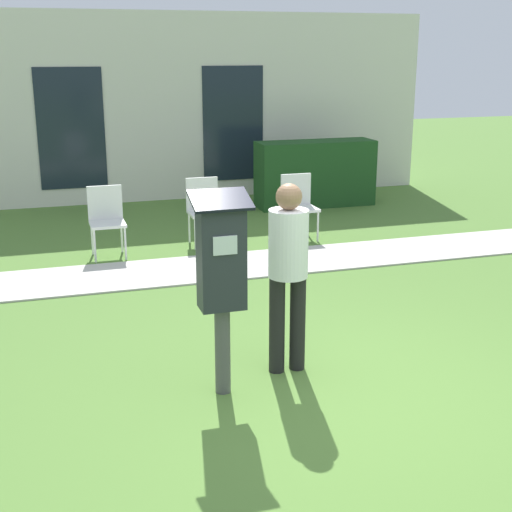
{
  "coord_description": "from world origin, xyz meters",
  "views": [
    {
      "loc": [
        -2.01,
        -4.5,
        2.59
      ],
      "look_at": [
        -0.44,
        0.53,
        1.05
      ],
      "focal_mm": 50.0,
      "sensor_mm": 36.0,
      "label": 1
    }
  ],
  "objects_px": {
    "outdoor_chair_left": "(106,216)",
    "outdoor_chair_right": "(298,201)",
    "outdoor_chair_middle": "(204,206)",
    "parking_meter": "(221,268)",
    "person_standing": "(288,263)"
  },
  "relations": [
    {
      "from": "outdoor_chair_right",
      "to": "person_standing",
      "type": "bearing_deg",
      "value": -128.35
    },
    {
      "from": "outdoor_chair_middle",
      "to": "outdoor_chair_right",
      "type": "relative_size",
      "value": 1.0
    },
    {
      "from": "outdoor_chair_left",
      "to": "outdoor_chair_middle",
      "type": "relative_size",
      "value": 1.0
    },
    {
      "from": "person_standing",
      "to": "outdoor_chair_middle",
      "type": "xyz_separation_m",
      "value": [
        0.27,
        4.14,
        -0.4
      ]
    },
    {
      "from": "person_standing",
      "to": "outdoor_chair_middle",
      "type": "relative_size",
      "value": 1.76
    },
    {
      "from": "outdoor_chair_left",
      "to": "outdoor_chair_middle",
      "type": "xyz_separation_m",
      "value": [
        1.33,
        0.21,
        0.0
      ]
    },
    {
      "from": "person_standing",
      "to": "outdoor_chair_middle",
      "type": "bearing_deg",
      "value": 68.88
    },
    {
      "from": "outdoor_chair_middle",
      "to": "person_standing",
      "type": "bearing_deg",
      "value": -115.7
    },
    {
      "from": "person_standing",
      "to": "parking_meter",
      "type": "bearing_deg",
      "value": -176.94
    },
    {
      "from": "parking_meter",
      "to": "outdoor_chair_right",
      "type": "bearing_deg",
      "value": 62.55
    },
    {
      "from": "outdoor_chair_right",
      "to": "outdoor_chair_middle",
      "type": "bearing_deg",
      "value": 158.79
    },
    {
      "from": "parking_meter",
      "to": "outdoor_chair_left",
      "type": "relative_size",
      "value": 1.77
    },
    {
      "from": "outdoor_chair_left",
      "to": "outdoor_chair_middle",
      "type": "height_order",
      "value": "same"
    },
    {
      "from": "outdoor_chair_left",
      "to": "outdoor_chair_middle",
      "type": "distance_m",
      "value": 1.35
    },
    {
      "from": "outdoor_chair_left",
      "to": "outdoor_chair_right",
      "type": "height_order",
      "value": "same"
    }
  ]
}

